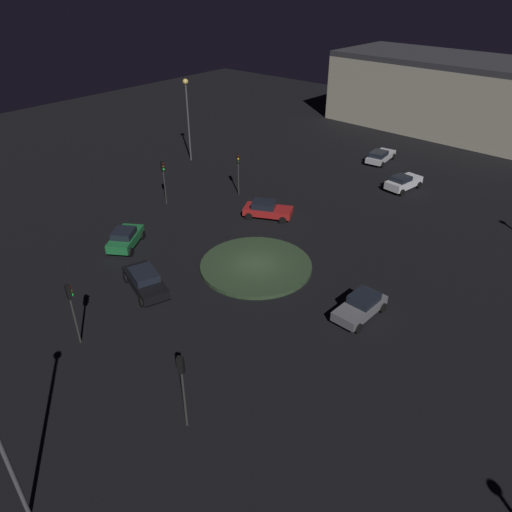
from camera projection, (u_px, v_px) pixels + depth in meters
ground_plane at (256, 267)px, 35.62m from camera, size 115.47×115.47×0.00m
roundabout_island at (256, 265)px, 35.55m from camera, size 8.29×8.29×0.29m
car_white at (403, 182)px, 47.62m from camera, size 2.53×4.26×1.51m
car_green at (125, 238)px, 37.82m from camera, size 3.54×4.17×1.55m
car_red at (267, 209)px, 42.33m from camera, size 4.58×3.46×1.47m
car_silver at (380, 156)px, 54.37m from camera, size 2.35×4.71×1.39m
car_grey at (361, 306)px, 30.30m from camera, size 2.12×4.02×1.47m
car_black at (145, 281)px, 32.76m from camera, size 4.89×3.20×1.44m
traffic_light_northwest at (238, 166)px, 45.50m from camera, size 0.39×0.38×4.10m
traffic_light_south at (71, 302)px, 27.02m from camera, size 0.34×0.38×4.10m
traffic_light_west at (164, 174)px, 43.59m from camera, size 0.38×0.34×4.17m
traffic_light_southeast at (182, 378)px, 21.77m from camera, size 0.37×0.40×4.40m
streetlamp_northwest at (187, 106)px, 52.13m from camera, size 0.59×0.59×8.98m
store_building at (454, 95)px, 63.40m from camera, size 32.07×14.90×9.23m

